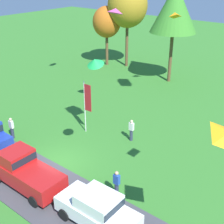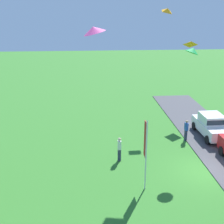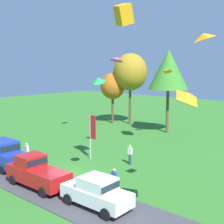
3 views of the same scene
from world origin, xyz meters
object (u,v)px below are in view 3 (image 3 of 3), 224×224
object	(u,v)px
person_on_lawn	(130,154)
kite_delta_near_flag	(98,80)
car_suv_far_end	(3,153)
kite_box_low_drifter	(124,15)
car_sedan_near_entrance	(97,191)
kite_diamond_trailing_tail	(203,36)
car_pickup_by_flagpole	(36,171)
person_watching_sky	(27,152)
tree_right_of_center	(130,72)
kite_diamond_over_trees	(189,96)
flag_banner	(92,130)
tree_center_back	(168,70)
kite_delta_high_left	(117,59)
kite_diamond_mid_center	(167,70)
person_beside_suv	(114,181)
tree_far_left	(113,86)

from	to	relation	value
person_on_lawn	kite_delta_near_flag	world-z (taller)	kite_delta_near_flag
car_suv_far_end	kite_box_low_drifter	size ratio (longest dim) A/B	3.51
car_sedan_near_entrance	kite_diamond_trailing_tail	world-z (taller)	kite_diamond_trailing_tail
car_pickup_by_flagpole	person_watching_sky	world-z (taller)	car_pickup_by_flagpole
car_suv_far_end	tree_right_of_center	bearing A→B (deg)	100.69
kite_diamond_over_trees	flag_banner	bearing A→B (deg)	153.19
person_on_lawn	tree_center_back	distance (m)	15.73
car_pickup_by_flagpole	flag_banner	bearing A→B (deg)	102.46
person_on_lawn	kite_delta_high_left	world-z (taller)	kite_delta_high_left
kite_diamond_trailing_tail	kite_diamond_mid_center	distance (m)	18.30
car_suv_far_end	person_beside_suv	distance (m)	10.52
person_watching_sky	kite_delta_near_flag	size ratio (longest dim) A/B	1.88
car_suv_far_end	car_sedan_near_entrance	size ratio (longest dim) A/B	1.05
kite_delta_high_left	person_on_lawn	bearing A→B (deg)	-30.10
flag_banner	kite_diamond_mid_center	distance (m)	11.99
tree_center_back	kite_diamond_trailing_tail	world-z (taller)	tree_center_back
person_beside_suv	kite_delta_high_left	world-z (taller)	kite_delta_high_left
flag_banner	tree_center_back	bearing A→B (deg)	93.88
kite_diamond_mid_center	kite_box_low_drifter	bearing A→B (deg)	-71.81
person_on_lawn	flag_banner	distance (m)	4.00
person_beside_suv	person_watching_sky	bearing A→B (deg)	178.83
person_on_lawn	person_watching_sky	bearing A→B (deg)	-143.20
person_beside_suv	kite_delta_high_left	bearing A→B (deg)	129.00
kite_diamond_mid_center	tree_center_back	bearing A→B (deg)	118.91
person_on_lawn	kite_delta_high_left	xyz separation A→B (m)	(-2.88, 1.67, 8.11)
person_watching_sky	kite_diamond_over_trees	world-z (taller)	kite_diamond_over_trees
person_watching_sky	kite_box_low_drifter	world-z (taller)	kite_box_low_drifter
kite_diamond_trailing_tail	kite_delta_high_left	world-z (taller)	kite_diamond_trailing_tail
kite_delta_high_left	flag_banner	bearing A→B (deg)	-100.30
car_sedan_near_entrance	kite_delta_near_flag	size ratio (longest dim) A/B	4.88
flag_banner	kite_delta_high_left	bearing A→B (deg)	79.70
car_suv_far_end	kite_delta_near_flag	world-z (taller)	kite_delta_near_flag
kite_diamond_over_trees	kite_delta_high_left	bearing A→B (deg)	142.75
person_watching_sky	kite_delta_high_left	world-z (taller)	kite_delta_high_left
car_sedan_near_entrance	kite_diamond_mid_center	world-z (taller)	kite_diamond_mid_center
flag_banner	kite_diamond_trailing_tail	distance (m)	14.42
tree_far_left	flag_banner	size ratio (longest dim) A/B	1.75
kite_diamond_trailing_tail	kite_diamond_mid_center	xyz separation A→B (m)	(-10.82, 14.63, -1.95)
tree_right_of_center	kite_box_low_drifter	xyz separation A→B (m)	(13.56, -18.44, 4.29)
kite_diamond_trailing_tail	person_beside_suv	bearing A→B (deg)	-173.80
tree_center_back	kite_delta_near_flag	distance (m)	19.04
car_pickup_by_flagpole	tree_right_of_center	bearing A→B (deg)	112.75
car_suv_far_end	kite_diamond_trailing_tail	xyz separation A→B (m)	(15.81, 2.61, 8.54)
tree_right_of_center	tree_center_back	xyz separation A→B (m)	(7.20, -1.66, 0.42)
car_pickup_by_flagpole	kite_box_low_drifter	xyz separation A→B (m)	(3.79, 4.83, 10.69)
kite_delta_near_flag	kite_delta_high_left	bearing A→B (deg)	120.35
car_sedan_near_entrance	person_on_lawn	size ratio (longest dim) A/B	2.59
car_pickup_by_flagpole	flag_banner	xyz separation A→B (m)	(-1.57, 7.13, 1.58)
person_watching_sky	tree_center_back	xyz separation A→B (m)	(2.84, 18.76, 7.04)
kite_delta_high_left	tree_right_of_center	bearing A→B (deg)	123.07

